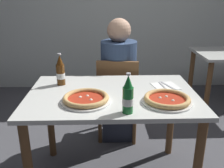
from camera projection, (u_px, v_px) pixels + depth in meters
The scene contains 9 objects.
back_wall_tiled at pixel (108, 2), 3.67m from camera, with size 7.00×0.10×2.60m, color silver.
dining_table_main at pixel (112, 108), 1.83m from camera, with size 1.20×0.80×0.75m.
chair_behind_table at pixel (118, 95), 2.46m from camera, with size 0.44×0.44×0.85m.
diner_seated at pixel (118, 83), 2.47m from camera, with size 0.34×0.34×1.21m.
pizza_margherita_near at pixel (86, 99), 1.64m from camera, with size 0.33×0.33×0.04m.
pizza_marinara_far at pixel (167, 100), 1.63m from camera, with size 0.33×0.33×0.04m.
beer_bottle_left at pixel (128, 96), 1.47m from camera, with size 0.07×0.07×0.25m.
beer_bottle_center at pixel (60, 72), 1.93m from camera, with size 0.07×0.07×0.25m.
napkin_with_cutlery at pixel (165, 86), 1.92m from camera, with size 0.21×0.21×0.01m.
Camera 1 is at (-0.05, -1.66, 1.42)m, focal length 40.40 mm.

